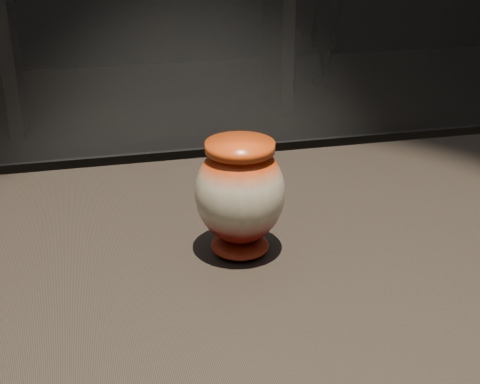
% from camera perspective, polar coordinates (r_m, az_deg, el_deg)
% --- Properties ---
extents(main_vase, '(0.16, 0.16, 0.16)m').
position_cam_1_polar(main_vase, '(0.90, 0.00, -0.17)').
color(main_vase, '#680F09').
rests_on(main_vase, display_plinth).
extents(back_shelf, '(2.00, 0.60, 0.90)m').
position_cam_1_polar(back_shelf, '(4.36, -7.88, 14.41)').
color(back_shelf, black).
rests_on(back_shelf, ground).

